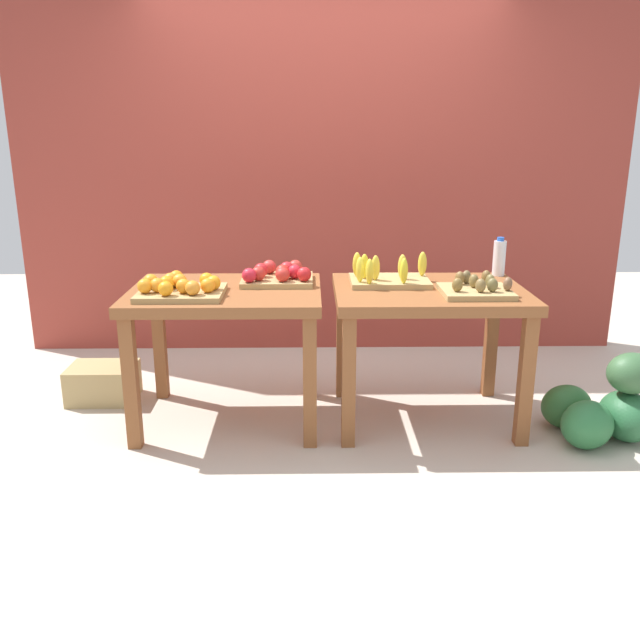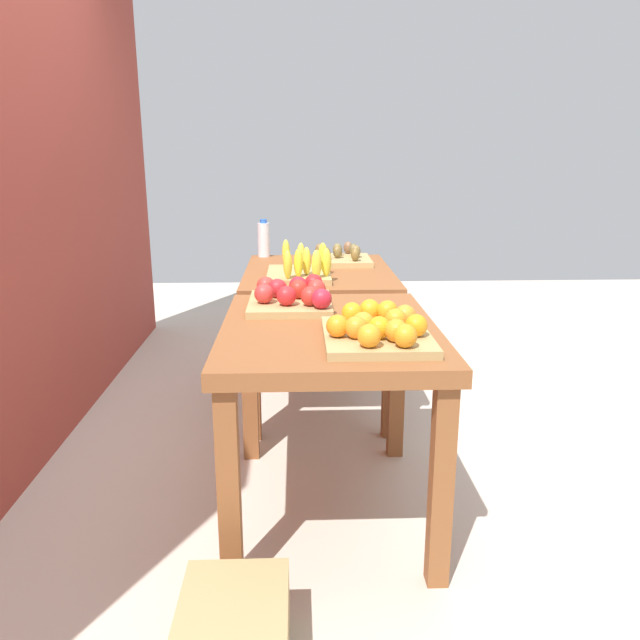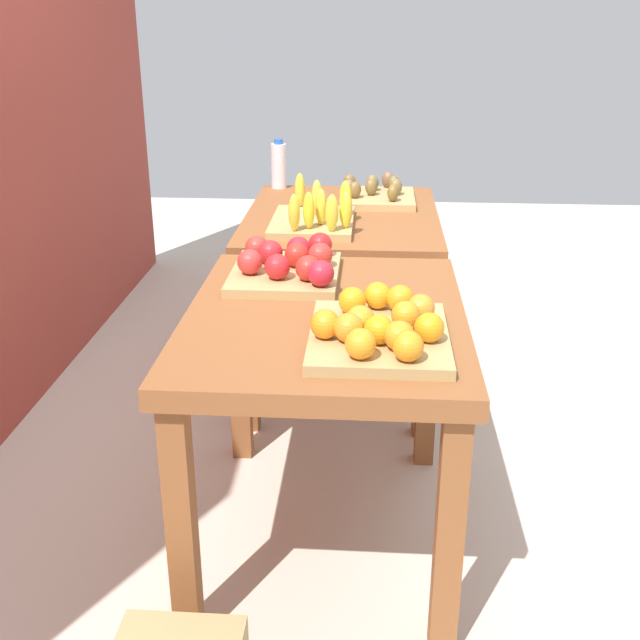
% 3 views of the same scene
% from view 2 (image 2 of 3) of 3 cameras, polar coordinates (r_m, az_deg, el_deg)
% --- Properties ---
extents(ground_plane, '(8.00, 8.00, 0.00)m').
position_cam_2_polar(ground_plane, '(3.13, 0.23, -11.42)').
color(ground_plane, beige).
extents(back_wall, '(4.40, 0.12, 3.00)m').
position_cam_2_polar(back_wall, '(3.06, -27.00, 15.50)').
color(back_wall, '#98382E').
rests_on(back_wall, ground_plane).
extents(display_table_left, '(1.04, 0.80, 0.77)m').
position_cam_2_polar(display_table_left, '(2.35, 0.81, -3.13)').
color(display_table_left, brown).
rests_on(display_table_left, ground_plane).
extents(display_table_right, '(1.04, 0.80, 0.77)m').
position_cam_2_polar(display_table_right, '(3.44, -0.14, 2.73)').
color(display_table_right, brown).
rests_on(display_table_right, ground_plane).
extents(orange_bin, '(0.45, 0.36, 0.11)m').
position_cam_2_polar(orange_bin, '(2.12, 5.35, -0.82)').
color(orange_bin, tan).
rests_on(orange_bin, display_table_left).
extents(apple_bin, '(0.41, 0.35, 0.11)m').
position_cam_2_polar(apple_bin, '(2.58, -2.50, 2.19)').
color(apple_bin, tan).
rests_on(apple_bin, display_table_left).
extents(banana_crate, '(0.44, 0.33, 0.17)m').
position_cam_2_polar(banana_crate, '(3.18, -1.74, 4.66)').
color(banana_crate, tan).
rests_on(banana_crate, display_table_right).
extents(kiwi_bin, '(0.37, 0.32, 0.10)m').
position_cam_2_polar(kiwi_bin, '(3.63, 2.00, 5.77)').
color(kiwi_bin, tan).
rests_on(kiwi_bin, display_table_right).
extents(water_bottle, '(0.07, 0.07, 0.23)m').
position_cam_2_polar(water_bottle, '(3.86, -5.18, 7.38)').
color(water_bottle, silver).
rests_on(water_bottle, display_table_right).
extents(watermelon_pile, '(0.60, 0.60, 0.49)m').
position_cam_2_polar(watermelon_pile, '(4.45, 3.03, -0.85)').
color(watermelon_pile, '#276239').
rests_on(watermelon_pile, ground_plane).
extents(cardboard_produce_box, '(0.40, 0.30, 0.22)m').
position_cam_2_polar(cardboard_produce_box, '(1.92, -7.92, -27.04)').
color(cardboard_produce_box, tan).
rests_on(cardboard_produce_box, ground_plane).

